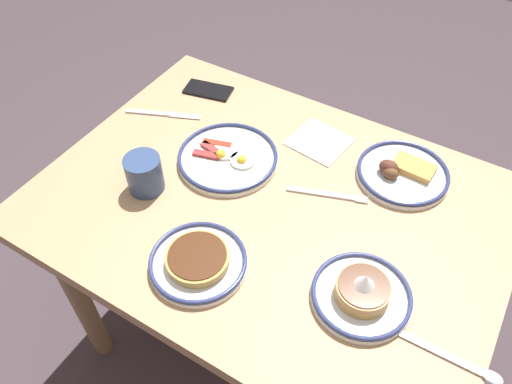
{
  "coord_description": "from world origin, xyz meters",
  "views": [
    {
      "loc": [
        -0.39,
        0.72,
        1.68
      ],
      "look_at": [
        0.03,
        0.01,
        0.77
      ],
      "focal_mm": 35.34,
      "sensor_mm": 36.0,
      "label": 1
    }
  ],
  "objects_px": {
    "plate_far_side": "(198,261)",
    "paper_napkin": "(319,142)",
    "butter_knife": "(163,114)",
    "tea_spoon": "(465,364)",
    "coffee_mug": "(144,173)",
    "plate_near_main": "(402,173)",
    "fork_near": "(328,194)",
    "plate_far_companion": "(362,293)",
    "plate_center_pancakes": "(228,157)",
    "cell_phone": "(208,90)"
  },
  "relations": [
    {
      "from": "plate_far_side",
      "to": "paper_napkin",
      "type": "distance_m",
      "value": 0.51
    },
    {
      "from": "butter_knife",
      "to": "tea_spoon",
      "type": "height_order",
      "value": "tea_spoon"
    },
    {
      "from": "coffee_mug",
      "to": "paper_napkin",
      "type": "relative_size",
      "value": 0.8
    },
    {
      "from": "plate_near_main",
      "to": "fork_near",
      "type": "height_order",
      "value": "plate_near_main"
    },
    {
      "from": "plate_far_companion",
      "to": "plate_near_main",
      "type": "bearing_deg",
      "value": -82.29
    },
    {
      "from": "plate_center_pancakes",
      "to": "plate_far_side",
      "type": "distance_m",
      "value": 0.34
    },
    {
      "from": "plate_far_companion",
      "to": "paper_napkin",
      "type": "xyz_separation_m",
      "value": [
        0.29,
        -0.4,
        -0.02
      ]
    },
    {
      "from": "coffee_mug",
      "to": "plate_far_side",
      "type": "bearing_deg",
      "value": 153.12
    },
    {
      "from": "plate_far_companion",
      "to": "plate_far_side",
      "type": "distance_m",
      "value": 0.36
    },
    {
      "from": "plate_near_main",
      "to": "butter_knife",
      "type": "xyz_separation_m",
      "value": [
        0.68,
        0.12,
        -0.01
      ]
    },
    {
      "from": "plate_near_main",
      "to": "plate_far_companion",
      "type": "xyz_separation_m",
      "value": [
        -0.05,
        0.39,
        0.01
      ]
    },
    {
      "from": "plate_far_companion",
      "to": "coffee_mug",
      "type": "height_order",
      "value": "coffee_mug"
    },
    {
      "from": "plate_far_companion",
      "to": "tea_spoon",
      "type": "distance_m",
      "value": 0.23
    },
    {
      "from": "paper_napkin",
      "to": "butter_knife",
      "type": "relative_size",
      "value": 0.71
    },
    {
      "from": "butter_knife",
      "to": "cell_phone",
      "type": "bearing_deg",
      "value": -106.57
    },
    {
      "from": "plate_far_side",
      "to": "fork_near",
      "type": "bearing_deg",
      "value": -114.58
    },
    {
      "from": "plate_center_pancakes",
      "to": "coffee_mug",
      "type": "height_order",
      "value": "coffee_mug"
    },
    {
      "from": "plate_center_pancakes",
      "to": "cell_phone",
      "type": "height_order",
      "value": "plate_center_pancakes"
    },
    {
      "from": "plate_near_main",
      "to": "plate_center_pancakes",
      "type": "distance_m",
      "value": 0.45
    },
    {
      "from": "plate_far_side",
      "to": "tea_spoon",
      "type": "bearing_deg",
      "value": -172.37
    },
    {
      "from": "paper_napkin",
      "to": "fork_near",
      "type": "xyz_separation_m",
      "value": [
        -0.11,
        0.17,
        0.0
      ]
    },
    {
      "from": "cell_phone",
      "to": "butter_knife",
      "type": "bearing_deg",
      "value": 60.89
    },
    {
      "from": "fork_near",
      "to": "plate_far_companion",
      "type": "bearing_deg",
      "value": 129.04
    },
    {
      "from": "plate_near_main",
      "to": "paper_napkin",
      "type": "bearing_deg",
      "value": -2.44
    },
    {
      "from": "butter_knife",
      "to": "plate_near_main",
      "type": "bearing_deg",
      "value": -170.15
    },
    {
      "from": "butter_knife",
      "to": "plate_center_pancakes",
      "type": "bearing_deg",
      "value": 166.64
    },
    {
      "from": "plate_near_main",
      "to": "plate_center_pancakes",
      "type": "xyz_separation_m",
      "value": [
        0.42,
        0.18,
        -0.0
      ]
    },
    {
      "from": "fork_near",
      "to": "coffee_mug",
      "type": "bearing_deg",
      "value": 27.32
    },
    {
      "from": "coffee_mug",
      "to": "plate_center_pancakes",
      "type": "bearing_deg",
      "value": -124.22
    },
    {
      "from": "plate_near_main",
      "to": "cell_phone",
      "type": "distance_m",
      "value": 0.64
    },
    {
      "from": "plate_near_main",
      "to": "coffee_mug",
      "type": "relative_size",
      "value": 1.98
    },
    {
      "from": "cell_phone",
      "to": "tea_spoon",
      "type": "bearing_deg",
      "value": 140.69
    },
    {
      "from": "plate_center_pancakes",
      "to": "plate_far_side",
      "type": "xyz_separation_m",
      "value": [
        -0.13,
        0.31,
        0.0
      ]
    },
    {
      "from": "paper_napkin",
      "to": "butter_knife",
      "type": "xyz_separation_m",
      "value": [
        0.44,
        0.13,
        0.0
      ]
    },
    {
      "from": "plate_near_main",
      "to": "paper_napkin",
      "type": "relative_size",
      "value": 1.58
    },
    {
      "from": "plate_far_companion",
      "to": "butter_knife",
      "type": "relative_size",
      "value": 1.0
    },
    {
      "from": "fork_near",
      "to": "plate_near_main",
      "type": "bearing_deg",
      "value": -130.49
    },
    {
      "from": "plate_near_main",
      "to": "plate_far_side",
      "type": "relative_size",
      "value": 1.08
    },
    {
      "from": "paper_napkin",
      "to": "plate_near_main",
      "type": "bearing_deg",
      "value": 177.56
    },
    {
      "from": "paper_napkin",
      "to": "plate_far_companion",
      "type": "bearing_deg",
      "value": 126.32
    },
    {
      "from": "plate_far_side",
      "to": "coffee_mug",
      "type": "height_order",
      "value": "coffee_mug"
    },
    {
      "from": "plate_far_side",
      "to": "coffee_mug",
      "type": "distance_m",
      "value": 0.29
    },
    {
      "from": "plate_far_side",
      "to": "paper_napkin",
      "type": "bearing_deg",
      "value": -95.57
    },
    {
      "from": "fork_near",
      "to": "tea_spoon",
      "type": "relative_size",
      "value": 0.99
    },
    {
      "from": "fork_near",
      "to": "tea_spoon",
      "type": "distance_m",
      "value": 0.49
    },
    {
      "from": "paper_napkin",
      "to": "cell_phone",
      "type": "bearing_deg",
      "value": -4.77
    },
    {
      "from": "plate_near_main",
      "to": "butter_knife",
      "type": "relative_size",
      "value": 1.12
    },
    {
      "from": "plate_near_main",
      "to": "plate_center_pancakes",
      "type": "bearing_deg",
      "value": 23.72
    },
    {
      "from": "coffee_mug",
      "to": "fork_near",
      "type": "height_order",
      "value": "coffee_mug"
    },
    {
      "from": "paper_napkin",
      "to": "fork_near",
      "type": "relative_size",
      "value": 0.76
    }
  ]
}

